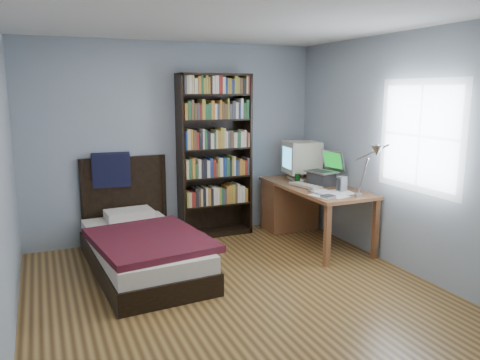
{
  "coord_description": "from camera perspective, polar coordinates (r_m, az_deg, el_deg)",
  "views": [
    {
      "loc": [
        -1.62,
        -3.73,
        1.9
      ],
      "look_at": [
        0.21,
        0.51,
        1.01
      ],
      "focal_mm": 35.0,
      "sensor_mm": 36.0,
      "label": 1
    }
  ],
  "objects": [
    {
      "name": "desk_lamp",
      "position": [
        4.93,
        16.04,
        2.84
      ],
      "size": [
        0.25,
        0.54,
        0.64
      ],
      "color": "#99999E",
      "rests_on": "desk"
    },
    {
      "name": "soda_can",
      "position": [
        6.07,
        7.02,
        0.24
      ],
      "size": [
        0.06,
        0.06,
        0.12
      ],
      "primitive_type": "cylinder",
      "color": "#083E13",
      "rests_on": "desk"
    },
    {
      "name": "external_drive",
      "position": [
        5.26,
        10.69,
        -2.01
      ],
      "size": [
        0.14,
        0.14,
        0.03
      ],
      "primitive_type": "cube",
      "rotation": [
        0.0,
        0.0,
        0.15
      ],
      "color": "gray",
      "rests_on": "desk"
    },
    {
      "name": "laptop",
      "position": [
        5.94,
        10.04,
        0.51
      ],
      "size": [
        0.41,
        0.4,
        0.43
      ],
      "color": "#2D2D30",
      "rests_on": "desk"
    },
    {
      "name": "keyboard",
      "position": [
        5.82,
        8.01,
        -0.67
      ],
      "size": [
        0.26,
        0.47,
        0.04
      ],
      "primitive_type": "cube",
      "rotation": [
        0.0,
        0.07,
        0.2
      ],
      "color": "#BDB79E",
      "rests_on": "desk"
    },
    {
      "name": "room",
      "position": [
        4.12,
        0.48,
        1.85
      ],
      "size": [
        4.2,
        4.24,
        2.5
      ],
      "color": "#513417",
      "rests_on": "ground"
    },
    {
      "name": "desk",
      "position": [
        6.36,
        6.78,
        -2.66
      ],
      "size": [
        0.75,
        1.67,
        0.73
      ],
      "color": "brown",
      "rests_on": "floor"
    },
    {
      "name": "mouse",
      "position": [
        6.13,
        7.4,
        -0.04
      ],
      "size": [
        0.07,
        0.12,
        0.04
      ],
      "primitive_type": "ellipsoid",
      "color": "silver",
      "rests_on": "desk"
    },
    {
      "name": "speaker",
      "position": [
        5.61,
        12.3,
        -0.47
      ],
      "size": [
        0.1,
        0.1,
        0.18
      ],
      "primitive_type": "cube",
      "rotation": [
        0.0,
        0.0,
        0.11
      ],
      "color": "gray",
      "rests_on": "desk"
    },
    {
      "name": "bookshelf",
      "position": [
        6.09,
        -3.09,
        2.94
      ],
      "size": [
        0.95,
        0.3,
        2.11
      ],
      "color": "black",
      "rests_on": "floor"
    },
    {
      "name": "crt_monitor",
      "position": [
        6.3,
        7.43,
        2.72
      ],
      "size": [
        0.5,
        0.46,
        0.51
      ],
      "color": "beige",
      "rests_on": "desk"
    },
    {
      "name": "phone_grey",
      "position": [
        5.4,
        9.46,
        -1.67
      ],
      "size": [
        0.06,
        0.1,
        0.02
      ],
      "primitive_type": "cube",
      "rotation": [
        0.0,
        0.0,
        0.2
      ],
      "color": "gray",
      "rests_on": "desk"
    },
    {
      "name": "bed",
      "position": [
        5.22,
        -12.01,
        -7.74
      ],
      "size": [
        1.22,
        2.1,
        1.16
      ],
      "color": "black",
      "rests_on": "floor"
    },
    {
      "name": "phone_silver",
      "position": [
        5.56,
        8.64,
        -1.29
      ],
      "size": [
        0.05,
        0.09,
        0.02
      ],
      "primitive_type": "cube",
      "rotation": [
        0.0,
        0.0,
        -0.03
      ],
      "color": "#BCBCC1",
      "rests_on": "desk"
    }
  ]
}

